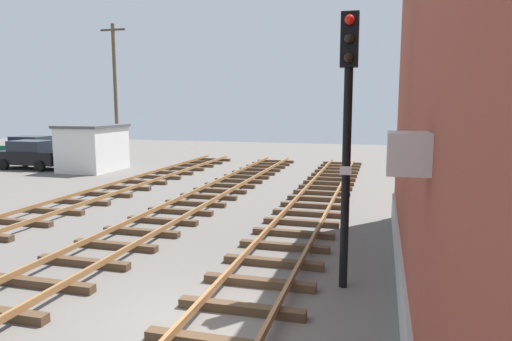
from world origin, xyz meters
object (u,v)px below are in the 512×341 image
Objects in this scene: signal_mast at (347,121)px; control_hut at (93,148)px; parked_car_black at (32,154)px; parked_car_green at (31,148)px; utility_pole_far at (115,92)px.

signal_mast reaches higher than control_hut.
signal_mast reaches higher than parked_car_black.
parked_car_black is 1.00× the size of parked_car_green.
signal_mast reaches higher than parked_car_green.
utility_pole_far is (6.35, 0.93, 3.94)m from parked_car_green.
parked_car_green is at bearing -171.64° from utility_pole_far.
control_hut reaches higher than parked_car_green.
signal_mast is 1.38× the size of parked_car_black.
parked_car_black is 4.44m from parked_car_green.
control_hut is 5.24m from utility_pole_far.
control_hut is at bearing -79.55° from utility_pole_far.
parked_car_black is at bearing -48.30° from parked_car_green.
utility_pole_far is (3.40, 4.25, 3.94)m from parked_car_black.
control_hut is (-16.11, 14.38, -2.23)m from signal_mast.
control_hut is 0.41× the size of utility_pole_far.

